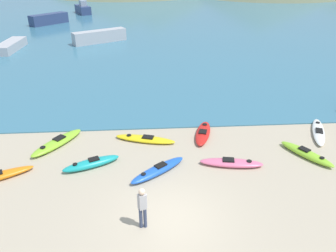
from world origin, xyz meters
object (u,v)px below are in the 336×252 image
Objects in this scene: kayak_on_sand_2 at (158,170)px; kayak_on_sand_1 at (203,133)px; kayak_on_sand_3 at (319,132)px; moored_boat_1 at (83,9)px; kayak_on_sand_8 at (306,154)px; kayak_on_sand_6 at (231,163)px; moored_boat_3 at (11,46)px; person_near_foreground at (142,206)px; moored_boat_0 at (100,36)px; kayak_on_sand_0 at (57,142)px; moored_boat_4 at (49,19)px; kayak_on_sand_5 at (145,139)px; kayak_on_sand_4 at (91,163)px.

kayak_on_sand_1 is at bearing 52.02° from kayak_on_sand_2.
moored_boat_1 is at bearing 114.22° from kayak_on_sand_3.
moored_boat_1 is at bearing 111.36° from kayak_on_sand_8.
moored_boat_3 reaches higher than kayak_on_sand_6.
moored_boat_0 is at bearing 99.47° from person_near_foreground.
kayak_on_sand_0 is 8.71m from kayak_on_sand_6.
moored_boat_0 is (-8.74, 24.66, 0.56)m from kayak_on_sand_6.
moored_boat_0 is at bearing -54.23° from moored_boat_4.
kayak_on_sand_2 is 2.92m from kayak_on_sand_5.
moored_boat_4 is at bearing 104.46° from kayak_on_sand_0.
kayak_on_sand_8 is at bearing 6.68° from kayak_on_sand_2.
kayak_on_sand_8 is 48.47m from moored_boat_1.
moored_boat_3 is 14.35m from moored_boat_4.
kayak_on_sand_4 reaches higher than kayak_on_sand_6.
kayak_on_sand_6 is 40.09m from moored_boat_4.
kayak_on_sand_4 reaches higher than kayak_on_sand_3.
kayak_on_sand_4 is at bearing -62.97° from moored_boat_3.
kayak_on_sand_6 is 27.97m from moored_boat_3.
moored_boat_3 is (-8.64, -2.75, -0.23)m from moored_boat_0.
kayak_on_sand_8 is (7.13, 0.84, 0.00)m from kayak_on_sand_2.
kayak_on_sand_4 is 3.28m from kayak_on_sand_5.
kayak_on_sand_6 is (8.37, -2.41, -0.02)m from kayak_on_sand_0.
moored_boat_0 is (-2.36, 24.31, 0.53)m from kayak_on_sand_4.
kayak_on_sand_6 is (3.92, -2.52, 0.03)m from kayak_on_sand_5.
kayak_on_sand_2 is 0.47× the size of moored_boat_0.
kayak_on_sand_1 is 6.12m from kayak_on_sand_4.
moored_boat_0 is at bearing 102.27° from kayak_on_sand_5.
moored_boat_3 is at bearing -162.32° from moored_boat_0.
moored_boat_4 is (-16.27, 33.34, 0.61)m from kayak_on_sand_1.
kayak_on_sand_1 is 0.57× the size of moored_boat_4.
kayak_on_sand_6 is 0.60× the size of moored_boat_4.
kayak_on_sand_0 is 34.96m from moored_boat_4.
moored_boat_1 is (-10.52, 45.97, 0.64)m from kayak_on_sand_2.
kayak_on_sand_2 is 0.52× the size of moored_boat_3.
kayak_on_sand_4 is at bearing -45.97° from kayak_on_sand_0.
kayak_on_sand_0 is at bearing -176.17° from kayak_on_sand_1.
kayak_on_sand_8 is 0.55× the size of moored_boat_1.
moored_boat_3 reaches higher than kayak_on_sand_1.
kayak_on_sand_5 is at bearing 1.41° from kayak_on_sand_0.
kayak_on_sand_3 is 26.18m from moored_boat_0.
kayak_on_sand_2 is 39.09m from moored_boat_4.
kayak_on_sand_2 is at bearing -12.97° from kayak_on_sand_4.
kayak_on_sand_1 is 3.03m from kayak_on_sand_6.
person_near_foreground is (4.33, -5.97, 0.79)m from kayak_on_sand_0.
moored_boat_0 is (-12.50, 24.17, 0.54)m from kayak_on_sand_8.
moored_boat_0 is at bearing 109.52° from kayak_on_sand_6.
kayak_on_sand_1 is 3.12m from kayak_on_sand_5.
person_near_foreground is 0.32× the size of moored_boat_3.
kayak_on_sand_1 is 23.15m from moored_boat_0.
moored_boat_3 reaches higher than kayak_on_sand_3.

